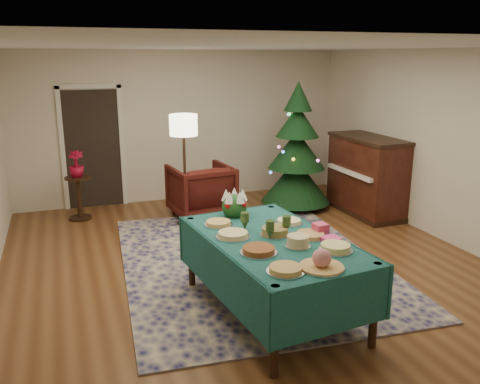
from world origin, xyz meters
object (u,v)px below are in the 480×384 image
object	(u,v)px
buffet_table	(273,253)
armchair	(201,188)
gift_box	(320,229)
christmas_tree	(297,153)
potted_plant	(77,170)
piano	(366,176)
side_table	(79,199)
floor_lamp	(184,132)

from	to	relation	value
buffet_table	armchair	size ratio (longest dim) A/B	2.34
gift_box	christmas_tree	world-z (taller)	christmas_tree
christmas_tree	buffet_table	bearing A→B (deg)	-119.32
armchair	potted_plant	size ratio (longest dim) A/B	2.27
potted_plant	christmas_tree	world-z (taller)	christmas_tree
gift_box	piano	world-z (taller)	piano
gift_box	side_table	world-z (taller)	gift_box
buffet_table	christmas_tree	distance (m)	3.89
gift_box	piano	bearing A→B (deg)	49.18
buffet_table	floor_lamp	world-z (taller)	floor_lamp
potted_plant	gift_box	bearing A→B (deg)	-60.96
buffet_table	floor_lamp	distance (m)	3.19
floor_lamp	side_table	world-z (taller)	floor_lamp
piano	gift_box	bearing A→B (deg)	-130.82
armchair	floor_lamp	xyz separation A→B (m)	(-0.35, -0.36, 1.00)
floor_lamp	piano	world-z (taller)	floor_lamp
potted_plant	floor_lamp	bearing A→B (deg)	-29.26
potted_plant	piano	distance (m)	4.76
armchair	potted_plant	distance (m)	2.01
christmas_tree	gift_box	bearing A→B (deg)	-112.10
buffet_table	gift_box	bearing A→B (deg)	-5.78
side_table	christmas_tree	bearing A→B (deg)	-8.97
gift_box	piano	size ratio (longest dim) A/B	0.09
armchair	potted_plant	world-z (taller)	armchair
armchair	christmas_tree	size ratio (longest dim) A/B	0.44
buffet_table	potted_plant	size ratio (longest dim) A/B	5.31
floor_lamp	side_table	xyz separation A→B (m)	(-1.56, 0.88, -1.13)
floor_lamp	christmas_tree	size ratio (longest dim) A/B	0.80
armchair	potted_plant	bearing A→B (deg)	-22.02
floor_lamp	buffet_table	bearing A→B (deg)	-87.13
gift_box	side_table	size ratio (longest dim) A/B	0.19
floor_lamp	piano	size ratio (longest dim) A/B	1.15
floor_lamp	potted_plant	world-z (taller)	floor_lamp
gift_box	piano	distance (m)	3.61
gift_box	floor_lamp	xyz separation A→B (m)	(-0.66, 3.13, 0.60)
buffet_table	piano	xyz separation A→B (m)	(2.86, 2.68, -0.03)
gift_box	christmas_tree	size ratio (longest dim) A/B	0.06
buffet_table	piano	distance (m)	3.92
buffet_table	side_table	bearing A→B (deg)	113.49
armchair	piano	distance (m)	2.78
buffet_table	armchair	world-z (taller)	armchair
piano	side_table	bearing A→B (deg)	164.42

